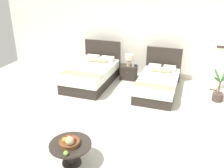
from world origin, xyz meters
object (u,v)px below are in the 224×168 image
at_px(bed_near_window, 92,74).
at_px(loose_apple, 66,153).
at_px(potted_palm, 218,92).
at_px(nightstand, 129,72).
at_px(table_lamp, 129,59).
at_px(vase, 133,64).
at_px(fruit_bowl, 69,142).
at_px(coffee_table, 71,149).
at_px(floor_lamp_corner, 217,69).
at_px(bed_near_corner, 158,83).

height_order(bed_near_window, loose_apple, bed_near_window).
bearing_deg(potted_palm, loose_apple, -124.68).
relative_size(nightstand, loose_apple, 6.22).
distance_m(table_lamp, loose_apple, 4.76).
distance_m(bed_near_window, vase, 1.43).
bearing_deg(potted_palm, fruit_bowl, -127.36).
xyz_separation_m(table_lamp, coffee_table, (0.04, -4.45, -0.39)).
bearing_deg(loose_apple, potted_palm, 55.32).
bearing_deg(bed_near_window, potted_palm, -1.02).
bearing_deg(floor_lamp_corner, fruit_bowl, -121.47).
xyz_separation_m(fruit_bowl, potted_palm, (2.77, 3.62, -0.25)).
xyz_separation_m(bed_near_corner, potted_palm, (1.70, -0.08, -0.02)).
bearing_deg(floor_lamp_corner, vase, 179.87).
distance_m(bed_near_corner, potted_palm, 1.71).
relative_size(table_lamp, floor_lamp_corner, 0.29).
relative_size(table_lamp, vase, 2.01).
height_order(bed_near_corner, table_lamp, bed_near_corner).
height_order(floor_lamp_corner, potted_palm, floor_lamp_corner).
xyz_separation_m(table_lamp, vase, (0.16, -0.06, -0.15)).
height_order(fruit_bowl, loose_apple, fruit_bowl).
relative_size(vase, coffee_table, 0.25).
bearing_deg(potted_palm, table_lamp, 162.90).
bearing_deg(vase, fruit_bowl, -91.51).
relative_size(loose_apple, floor_lamp_corner, 0.06).
xyz_separation_m(bed_near_window, floor_lamp_corner, (3.79, 0.73, 0.35)).
bearing_deg(vase, bed_near_corner, -37.37).
xyz_separation_m(fruit_bowl, loose_apple, (0.07, -0.27, -0.03)).
relative_size(table_lamp, potted_palm, 0.44).
relative_size(table_lamp, loose_apple, 4.72).
bearing_deg(potted_palm, floor_lamp_corner, 94.35).
distance_m(floor_lamp_corner, potted_palm, 0.90).
distance_m(vase, potted_palm, 2.79).
bearing_deg(bed_near_window, nightstand, 36.46).
bearing_deg(bed_near_corner, coffee_table, -106.20).
xyz_separation_m(bed_near_window, table_lamp, (1.05, 0.79, 0.39)).
bearing_deg(bed_near_window, bed_near_corner, 0.33).
height_order(table_lamp, loose_apple, table_lamp).
height_order(nightstand, potted_palm, potted_palm).
bearing_deg(bed_near_window, fruit_bowl, -73.59).
bearing_deg(vase, coffee_table, -91.56).
height_order(nightstand, floor_lamp_corner, floor_lamp_corner).
height_order(nightstand, fruit_bowl, fruit_bowl).
bearing_deg(fruit_bowl, bed_near_window, 106.41).
xyz_separation_m(coffee_table, floor_lamp_corner, (2.71, 4.39, 0.36)).
distance_m(nightstand, table_lamp, 0.48).
bearing_deg(bed_near_corner, potted_palm, -2.71).
distance_m(fruit_bowl, floor_lamp_corner, 5.19).
height_order(vase, potted_palm, potted_palm).
height_order(bed_near_corner, loose_apple, bed_near_corner).
bearing_deg(loose_apple, table_lamp, 91.32).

